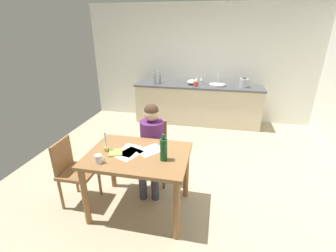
{
  "coord_description": "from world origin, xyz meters",
  "views": [
    {
      "loc": [
        0.44,
        -3.06,
        2.11
      ],
      "look_at": [
        -0.19,
        -0.11,
        0.85
      ],
      "focal_mm": 25.47,
      "sensor_mm": 36.0,
      "label": 1
    }
  ],
  "objects_px": {
    "dining_table": "(138,163)",
    "bottle_vinegar": "(160,79)",
    "chair_at_table": "(153,149)",
    "chair_side_empty": "(74,170)",
    "person_seated": "(151,142)",
    "sink_unit": "(217,85)",
    "wine_glass_near_sink": "(201,79)",
    "mixing_bowl": "(192,82)",
    "wine_glass_by_kettle": "(196,79)",
    "teacup_on_counter": "(195,84)",
    "book_magazine": "(116,153)",
    "coffee_mug": "(99,159)",
    "stovetop_kettle": "(244,83)",
    "bottle_oil": "(155,78)",
    "wine_bottle_on_table": "(164,149)",
    "candlestick": "(106,146)"
  },
  "relations": [
    {
      "from": "bottle_oil",
      "to": "wine_glass_by_kettle",
      "type": "height_order",
      "value": "bottle_oil"
    },
    {
      "from": "bottle_vinegar",
      "to": "coffee_mug",
      "type": "bearing_deg",
      "value": -87.3
    },
    {
      "from": "book_magazine",
      "to": "wine_bottle_on_table",
      "type": "height_order",
      "value": "wine_bottle_on_table"
    },
    {
      "from": "chair_side_empty",
      "to": "wine_bottle_on_table",
      "type": "bearing_deg",
      "value": -1.43
    },
    {
      "from": "candlestick",
      "to": "stovetop_kettle",
      "type": "relative_size",
      "value": 1.1
    },
    {
      "from": "person_seated",
      "to": "book_magazine",
      "type": "xyz_separation_m",
      "value": [
        -0.26,
        -0.55,
        0.11
      ]
    },
    {
      "from": "dining_table",
      "to": "stovetop_kettle",
      "type": "relative_size",
      "value": 5.22
    },
    {
      "from": "chair_at_table",
      "to": "teacup_on_counter",
      "type": "height_order",
      "value": "teacup_on_counter"
    },
    {
      "from": "wine_bottle_on_table",
      "to": "coffee_mug",
      "type": "bearing_deg",
      "value": -162.96
    },
    {
      "from": "mixing_bowl",
      "to": "wine_glass_by_kettle",
      "type": "bearing_deg",
      "value": 55.61
    },
    {
      "from": "dining_table",
      "to": "person_seated",
      "type": "bearing_deg",
      "value": 88.5
    },
    {
      "from": "coffee_mug",
      "to": "wine_glass_by_kettle",
      "type": "distance_m",
      "value": 3.54
    },
    {
      "from": "wine_glass_near_sink",
      "to": "sink_unit",
      "type": "bearing_deg",
      "value": -21.88
    },
    {
      "from": "wine_bottle_on_table",
      "to": "bottle_vinegar",
      "type": "xyz_separation_m",
      "value": [
        -0.81,
        3.13,
        0.1
      ]
    },
    {
      "from": "candlestick",
      "to": "teacup_on_counter",
      "type": "distance_m",
      "value": 3.01
    },
    {
      "from": "wine_glass_by_kettle",
      "to": "mixing_bowl",
      "type": "bearing_deg",
      "value": -124.39
    },
    {
      "from": "wine_glass_near_sink",
      "to": "coffee_mug",
      "type": "bearing_deg",
      "value": -102.72
    },
    {
      "from": "mixing_bowl",
      "to": "stovetop_kettle",
      "type": "distance_m",
      "value": 1.12
    },
    {
      "from": "chair_at_table",
      "to": "book_magazine",
      "type": "relative_size",
      "value": 5.48
    },
    {
      "from": "teacup_on_counter",
      "to": "mixing_bowl",
      "type": "bearing_deg",
      "value": 116.75
    },
    {
      "from": "person_seated",
      "to": "wine_bottle_on_table",
      "type": "relative_size",
      "value": 3.94
    },
    {
      "from": "chair_side_empty",
      "to": "coffee_mug",
      "type": "height_order",
      "value": "coffee_mug"
    },
    {
      "from": "book_magazine",
      "to": "teacup_on_counter",
      "type": "xyz_separation_m",
      "value": [
        0.59,
        2.95,
        0.17
      ]
    },
    {
      "from": "stovetop_kettle",
      "to": "wine_glass_by_kettle",
      "type": "bearing_deg",
      "value": 171.78
    },
    {
      "from": "book_magazine",
      "to": "mixing_bowl",
      "type": "xyz_separation_m",
      "value": [
        0.5,
        3.13,
        0.17
      ]
    },
    {
      "from": "candlestick",
      "to": "bottle_oil",
      "type": "bearing_deg",
      "value": 94.12
    },
    {
      "from": "bottle_oil",
      "to": "wine_glass_by_kettle",
      "type": "xyz_separation_m",
      "value": [
        0.92,
        0.24,
        -0.03
      ]
    },
    {
      "from": "wine_glass_near_sink",
      "to": "teacup_on_counter",
      "type": "xyz_separation_m",
      "value": [
        -0.1,
        -0.3,
        -0.05
      ]
    },
    {
      "from": "candlestick",
      "to": "book_magazine",
      "type": "distance_m",
      "value": 0.14
    },
    {
      "from": "bottle_vinegar",
      "to": "teacup_on_counter",
      "type": "xyz_separation_m",
      "value": [
        0.84,
        -0.15,
        -0.05
      ]
    },
    {
      "from": "dining_table",
      "to": "bottle_vinegar",
      "type": "relative_size",
      "value": 4.67
    },
    {
      "from": "mixing_bowl",
      "to": "bottle_oil",
      "type": "bearing_deg",
      "value": -171.34
    },
    {
      "from": "candlestick",
      "to": "wine_glass_near_sink",
      "type": "relative_size",
      "value": 1.57
    },
    {
      "from": "chair_at_table",
      "to": "wine_glass_by_kettle",
      "type": "distance_m",
      "value": 2.62
    },
    {
      "from": "chair_side_empty",
      "to": "bottle_vinegar",
      "type": "relative_size",
      "value": 3.5
    },
    {
      "from": "bottle_vinegar",
      "to": "wine_glass_by_kettle",
      "type": "bearing_deg",
      "value": 10.04
    },
    {
      "from": "chair_at_table",
      "to": "chair_side_empty",
      "type": "xyz_separation_m",
      "value": [
        -0.83,
        -0.7,
        -0.02
      ]
    },
    {
      "from": "sink_unit",
      "to": "stovetop_kettle",
      "type": "relative_size",
      "value": 1.64
    },
    {
      "from": "candlestick",
      "to": "sink_unit",
      "type": "xyz_separation_m",
      "value": [
        1.18,
        3.07,
        0.08
      ]
    },
    {
      "from": "bottle_vinegar",
      "to": "stovetop_kettle",
      "type": "bearing_deg",
      "value": -0.12
    },
    {
      "from": "sink_unit",
      "to": "stovetop_kettle",
      "type": "xyz_separation_m",
      "value": [
        0.56,
        -0.0,
        0.08
      ]
    },
    {
      "from": "wine_bottle_on_table",
      "to": "teacup_on_counter",
      "type": "bearing_deg",
      "value": 89.46
    },
    {
      "from": "coffee_mug",
      "to": "mixing_bowl",
      "type": "xyz_separation_m",
      "value": [
        0.59,
        3.36,
        0.13
      ]
    },
    {
      "from": "chair_side_empty",
      "to": "stovetop_kettle",
      "type": "relative_size",
      "value": 3.91
    },
    {
      "from": "coffee_mug",
      "to": "wine_glass_by_kettle",
      "type": "height_order",
      "value": "wine_glass_by_kettle"
    },
    {
      "from": "chair_at_table",
      "to": "chair_side_empty",
      "type": "bearing_deg",
      "value": -140.03
    },
    {
      "from": "bottle_oil",
      "to": "candlestick",
      "type": "bearing_deg",
      "value": -85.88
    },
    {
      "from": "chair_at_table",
      "to": "person_seated",
      "type": "distance_m",
      "value": 0.23
    },
    {
      "from": "sink_unit",
      "to": "wine_glass_near_sink",
      "type": "bearing_deg",
      "value": 158.12
    },
    {
      "from": "teacup_on_counter",
      "to": "bottle_vinegar",
      "type": "bearing_deg",
      "value": 169.6
    }
  ]
}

